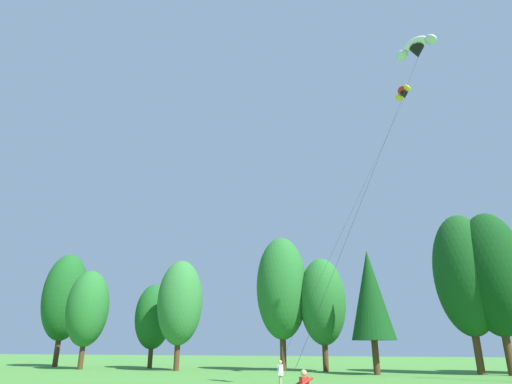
{
  "coord_description": "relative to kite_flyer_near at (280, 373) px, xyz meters",
  "views": [
    {
      "loc": [
        4.22,
        0.02,
        2.46
      ],
      "look_at": [
        -2.05,
        20.67,
        10.27
      ],
      "focal_mm": 29.95,
      "sensor_mm": 36.0,
      "label": 1
    }
  ],
  "objects": [
    {
      "name": "treeline_tree_d",
      "position": [
        -15.84,
        18.02,
        6.11
      ],
      "size": [
        4.97,
        4.97,
        11.72
      ],
      "color": "#472D19",
      "rests_on": "ground_plane"
    },
    {
      "name": "parafoil_kite_mid_white",
      "position": [
        9.81,
        -1.72,
        19.5
      ],
      "size": [
        8.09,
        9.82,
        19.6
      ],
      "color": "white"
    },
    {
      "name": "treeline_tree_h",
      "position": [
        13.98,
        20.12,
        8.19
      ],
      "size": [
        5.89,
        5.89,
        15.16
      ],
      "color": "#472D19",
      "rests_on": "ground_plane"
    },
    {
      "name": "treeline_tree_i",
      "position": [
        16.36,
        19.44,
        8.07
      ],
      "size": [
        5.84,
        5.84,
        14.96
      ],
      "color": "#472D19",
      "rests_on": "ground_plane"
    },
    {
      "name": "treeline_tree_b",
      "position": [
        -27.49,
        17.44,
        5.7
      ],
      "size": [
        4.78,
        4.78,
        11.04
      ],
      "color": "#472D19",
      "rests_on": "ground_plane"
    },
    {
      "name": "treeline_tree_a",
      "position": [
        -34.78,
        21.92,
        7.68
      ],
      "size": [
        5.66,
        5.66,
        14.31
      ],
      "color": "#472D19",
      "rests_on": "ground_plane"
    },
    {
      "name": "treeline_tree_f",
      "position": [
        -0.39,
        21.32,
        6.11
      ],
      "size": [
        4.96,
        4.96,
        11.72
      ],
      "color": "#472D19",
      "rests_on": "ground_plane"
    },
    {
      "name": "treeline_tree_c",
      "position": [
        -21.27,
        21.93,
        4.91
      ],
      "size": [
        4.43,
        4.43,
        9.74
      ],
      "color": "#472D19",
      "rests_on": "ground_plane"
    },
    {
      "name": "kite_flyer_near",
      "position": [
        0.0,
        0.0,
        0.0
      ],
      "size": [
        0.25,
        0.57,
        1.69
      ],
      "color": "gray",
      "rests_on": "ground_plane"
    },
    {
      "name": "treeline_tree_e",
      "position": [
        -4.87,
        21.18,
        7.72
      ],
      "size": [
        5.68,
        5.68,
        14.37
      ],
      "color": "#472D19",
      "rests_on": "ground_plane"
    },
    {
      "name": "parafoil_kite_high_red_yellow",
      "position": [
        9.7,
        10.26,
        23.6
      ],
      "size": [
        10.71,
        11.42,
        24.09
      ],
      "color": "red"
    },
    {
      "name": "treeline_tree_g",
      "position": [
        4.84,
        17.25,
        6.21
      ],
      "size": [
        4.13,
        4.13,
        11.49
      ],
      "color": "#472D19",
      "rests_on": "ground_plane"
    }
  ]
}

